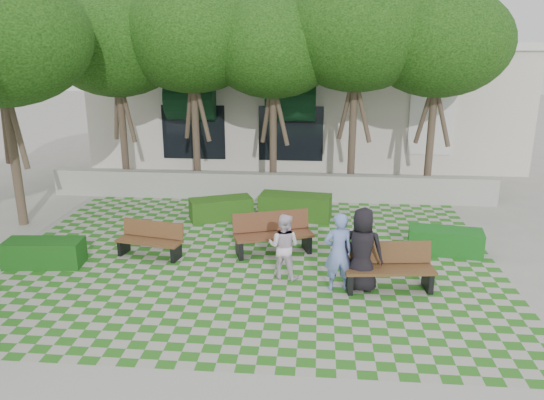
# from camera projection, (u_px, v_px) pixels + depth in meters

# --- Properties ---
(ground) EXTENTS (90.00, 90.00, 0.00)m
(ground) POSITION_uv_depth(u_px,v_px,m) (245.00, 276.00, 12.19)
(ground) COLOR gray
(ground) RESTS_ON ground
(lawn) EXTENTS (12.00, 12.00, 0.00)m
(lawn) POSITION_uv_depth(u_px,v_px,m) (250.00, 259.00, 13.15)
(lawn) COLOR #2B721E
(lawn) RESTS_ON ground
(retaining_wall) EXTENTS (15.00, 0.36, 0.90)m
(retaining_wall) POSITION_uv_depth(u_px,v_px,m) (270.00, 187.00, 17.98)
(retaining_wall) COLOR #9E9B93
(retaining_wall) RESTS_ON ground
(bench_east) EXTENTS (2.00, 0.86, 1.02)m
(bench_east) POSITION_uv_depth(u_px,v_px,m) (388.00, 268.00, 11.46)
(bench_east) COLOR #51341B
(bench_east) RESTS_ON ground
(bench_mid) EXTENTS (2.09, 1.26, 1.04)m
(bench_mid) POSITION_uv_depth(u_px,v_px,m) (273.00, 234.00, 13.42)
(bench_mid) COLOR #57311D
(bench_mid) RESTS_ON ground
(bench_west) EXTENTS (1.73, 0.88, 0.87)m
(bench_west) POSITION_uv_depth(u_px,v_px,m) (150.00, 240.00, 13.24)
(bench_west) COLOR brown
(bench_west) RESTS_ON ground
(hedge_east) EXTENTS (1.90, 0.98, 0.63)m
(hedge_east) POSITION_uv_depth(u_px,v_px,m) (445.00, 241.00, 13.45)
(hedge_east) COLOR #15521A
(hedge_east) RESTS_ON ground
(hedge_midright) EXTENTS (2.22, 1.12, 0.75)m
(hedge_midright) POSITION_uv_depth(u_px,v_px,m) (295.00, 207.00, 16.07)
(hedge_midright) COLOR #214913
(hedge_midright) RESTS_ON ground
(hedge_midleft) EXTENTS (1.99, 1.39, 0.65)m
(hedge_midleft) POSITION_uv_depth(u_px,v_px,m) (221.00, 209.00, 16.05)
(hedge_midleft) COLOR #214A13
(hedge_midleft) RESTS_ON ground
(hedge_west) EXTENTS (1.88, 0.89, 0.64)m
(hedge_west) POSITION_uv_depth(u_px,v_px,m) (44.00, 253.00, 12.71)
(hedge_west) COLOR #124412
(hedge_west) RESTS_ON ground
(person_blue) EXTENTS (0.73, 0.57, 1.75)m
(person_blue) POSITION_uv_depth(u_px,v_px,m) (338.00, 252.00, 11.30)
(person_blue) COLOR #6F85CA
(person_blue) RESTS_ON ground
(person_dark) EXTENTS (1.00, 0.75, 1.85)m
(person_dark) POSITION_uv_depth(u_px,v_px,m) (362.00, 250.00, 11.30)
(person_dark) COLOR black
(person_dark) RESTS_ON ground
(person_white) EXTENTS (0.86, 0.75, 1.52)m
(person_white) POSITION_uv_depth(u_px,v_px,m) (284.00, 246.00, 11.94)
(person_white) COLOR silver
(person_white) RESTS_ON ground
(tree_row) EXTENTS (17.70, 13.40, 7.41)m
(tree_row) POSITION_uv_depth(u_px,v_px,m) (209.00, 41.00, 16.54)
(tree_row) COLOR #47382B
(tree_row) RESTS_ON ground
(building) EXTENTS (18.00, 8.92, 5.15)m
(building) POSITION_uv_depth(u_px,v_px,m) (305.00, 100.00, 24.82)
(building) COLOR beige
(building) RESTS_ON ground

